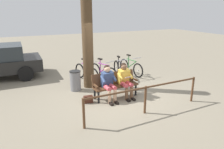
% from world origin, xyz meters
% --- Properties ---
extents(ground_plane, '(40.00, 40.00, 0.00)m').
position_xyz_m(ground_plane, '(0.00, 0.00, 0.00)').
color(ground_plane, gray).
extents(bench, '(1.61, 0.52, 0.87)m').
position_xyz_m(bench, '(0.07, -0.11, 0.51)').
color(bench, '#51331E').
rests_on(bench, ground).
extents(person_reading, '(0.50, 0.77, 1.20)m').
position_xyz_m(person_reading, '(-0.26, 0.04, 0.66)').
color(person_reading, gold).
rests_on(person_reading, ground).
extents(person_companion, '(0.50, 0.77, 1.20)m').
position_xyz_m(person_companion, '(0.38, 0.06, 0.66)').
color(person_companion, '#334772').
rests_on(person_companion, ground).
extents(handbag, '(0.32, 0.19, 0.24)m').
position_xyz_m(handbag, '(1.08, -0.00, 0.12)').
color(handbag, '#3F1E14').
rests_on(handbag, ground).
extents(tree_trunk, '(0.41, 0.41, 4.13)m').
position_xyz_m(tree_trunk, '(0.56, -1.45, 2.06)').
color(tree_trunk, '#4C3823').
rests_on(tree_trunk, ground).
extents(litter_bin, '(0.42, 0.42, 0.76)m').
position_xyz_m(litter_bin, '(1.15, -1.29, 0.38)').
color(litter_bin, slate).
rests_on(litter_bin, ground).
extents(bicycle_red, '(0.48, 1.67, 0.94)m').
position_xyz_m(bicycle_red, '(-1.75, -2.12, 0.36)').
color(bicycle_red, black).
rests_on(bicycle_red, ground).
extents(bicycle_orange, '(0.48, 1.67, 0.94)m').
position_xyz_m(bicycle_orange, '(-1.11, -2.02, 0.36)').
color(bicycle_orange, black).
rests_on(bicycle_orange, ground).
extents(bicycle_green, '(0.72, 1.58, 0.94)m').
position_xyz_m(bicycle_green, '(-0.28, -1.96, 0.36)').
color(bicycle_green, black).
rests_on(bicycle_green, ground).
extents(bicycle_black, '(0.63, 1.62, 0.94)m').
position_xyz_m(bicycle_black, '(0.40, -2.21, 0.36)').
color(bicycle_black, black).
rests_on(bicycle_black, ground).
extents(railing_fence, '(3.86, 0.17, 0.85)m').
position_xyz_m(railing_fence, '(-0.20, 1.40, 0.61)').
color(railing_fence, '#51331E').
rests_on(railing_fence, ground).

